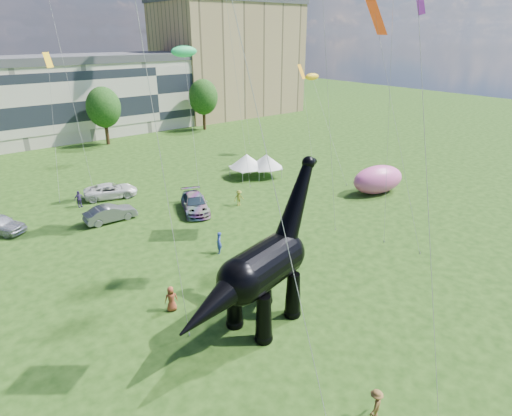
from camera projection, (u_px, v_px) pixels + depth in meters
ground at (309, 337)px, 25.11m from camera, size 220.00×220.00×0.00m
apartment_block at (228, 60)px, 90.94m from camera, size 28.00×18.00×22.00m
tree_mid_right at (103, 104)px, 65.69m from camera, size 5.20×5.20×9.44m
tree_far_right at (203, 94)px, 76.02m from camera, size 5.20×5.20×9.44m
dinosaur_sculpture at (259, 271)px, 24.77m from camera, size 12.14×4.71×9.92m
car_grey at (110, 213)px, 40.20m from camera, size 4.79×1.75×1.57m
car_white at (111, 191)px, 45.98m from camera, size 5.98×3.94×1.53m
car_dark at (195, 203)px, 42.38m from camera, size 4.32×6.21×1.67m
gazebo_near at (266, 161)px, 52.26m from camera, size 5.01×5.01×2.79m
gazebo_far at (247, 161)px, 51.99m from camera, size 4.53×4.53×2.89m
inflatable_pink at (378, 179)px, 46.98m from camera, size 6.75×4.42×3.11m
visitors at (84, 270)px, 30.51m from camera, size 40.13×35.54×1.82m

